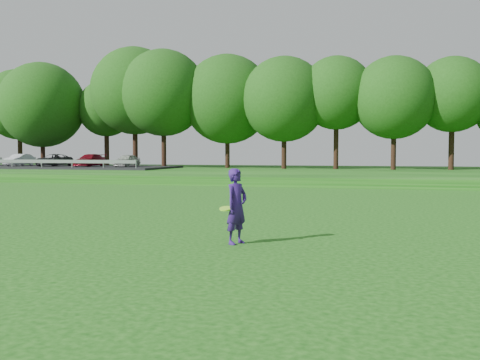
# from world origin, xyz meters

# --- Properties ---
(ground) EXTENTS (140.00, 140.00, 0.00)m
(ground) POSITION_xyz_m (0.00, 0.00, 0.00)
(ground) COLOR #11480D
(ground) RESTS_ON ground
(berm) EXTENTS (130.00, 30.00, 0.60)m
(berm) POSITION_xyz_m (0.00, 34.00, 0.30)
(berm) COLOR #11480D
(berm) RESTS_ON ground
(walking_path) EXTENTS (130.00, 1.60, 0.04)m
(walking_path) POSITION_xyz_m (0.00, 20.00, 0.02)
(walking_path) COLOR gray
(walking_path) RESTS_ON ground
(treeline) EXTENTS (104.00, 7.00, 15.00)m
(treeline) POSITION_xyz_m (0.00, 38.00, 8.10)
(treeline) COLOR #1A4810
(treeline) RESTS_ON berm
(parking_lot) EXTENTS (24.00, 9.00, 1.38)m
(parking_lot) POSITION_xyz_m (-23.86, 32.81, 1.03)
(parking_lot) COLOR black
(parking_lot) RESTS_ON berm
(woman) EXTENTS (0.68, 0.77, 1.79)m
(woman) POSITION_xyz_m (4.44, -1.40, 0.89)
(woman) COLOR navy
(woman) RESTS_ON ground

